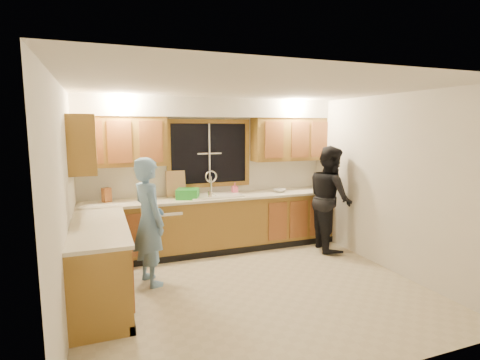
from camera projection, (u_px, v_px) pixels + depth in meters
name	position (u px, v px, depth m)	size (l,w,h in m)	color
floor	(252.00, 288.00, 4.77)	(4.20, 4.20, 0.00)	beige
ceiling	(253.00, 88.00, 4.42)	(4.20, 4.20, 0.00)	silver
wall_back	(209.00, 174.00, 6.35)	(4.20, 4.20, 0.00)	silver
wall_left	(65.00, 205.00, 3.86)	(3.80, 3.80, 0.00)	silver
wall_right	(388.00, 183.00, 5.34)	(3.80, 3.80, 0.00)	silver
base_cabinets_back	(215.00, 225.00, 6.19)	(4.20, 0.60, 0.88)	olive
base_cabinets_left	(100.00, 264.00, 4.40)	(0.60, 1.90, 0.88)	olive
countertop_back	(215.00, 197.00, 6.11)	(4.20, 0.63, 0.04)	#EDE2C7
countertop_left	(99.00, 226.00, 4.34)	(0.63, 1.90, 0.04)	#EDE2C7
upper_cabinets_left	(121.00, 142.00, 5.62)	(1.35, 0.33, 0.75)	olive
upper_cabinets_right	(289.00, 139.00, 6.62)	(1.35, 0.33, 0.75)	olive
upper_cabinets_return	(83.00, 144.00, 4.87)	(0.33, 0.90, 0.75)	olive
soffit	(212.00, 108.00, 6.04)	(4.20, 0.35, 0.30)	silver
window_frame	(209.00, 153.00, 6.30)	(1.44, 0.03, 1.14)	black
sink	(215.00, 199.00, 6.14)	(0.86, 0.52, 0.57)	white
dishwasher	(164.00, 232.00, 5.89)	(0.60, 0.56, 0.82)	white
stove	(100.00, 282.00, 3.87)	(0.58, 0.75, 0.90)	white
man	(149.00, 221.00, 4.84)	(0.61, 0.40, 1.66)	#6D9BCD
woman	(330.00, 198.00, 6.23)	(0.85, 0.66, 1.74)	black
knife_block	(107.00, 195.00, 5.63)	(0.12, 0.10, 0.21)	#9F5A2B
cutting_board	(176.00, 184.00, 6.09)	(0.31, 0.02, 0.42)	tan
dish_crate	(188.00, 194.00, 5.90)	(0.33, 0.31, 0.16)	green
soap_bottle	(235.00, 188.00, 6.33)	(0.08, 0.09, 0.19)	#F25C82
bowl	(280.00, 190.00, 6.51)	(0.22, 0.22, 0.05)	silver
can_left	(195.00, 195.00, 5.91)	(0.06, 0.06, 0.11)	#B6A48C
can_right	(210.00, 195.00, 5.91)	(0.06, 0.06, 0.11)	#B6A48C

